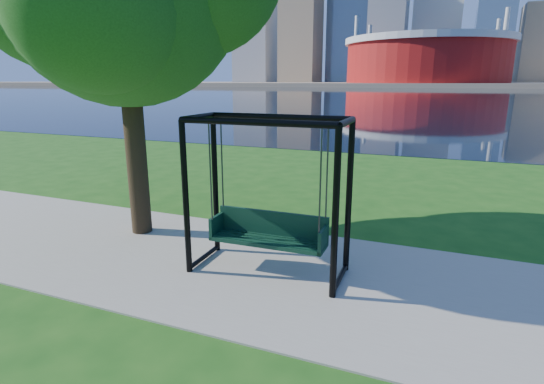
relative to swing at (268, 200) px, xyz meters
The scene contains 7 objects.
ground 1.33m from the swing, 88.55° to the left, with size 900.00×900.00×0.00m, color #1E5114.
path 1.24m from the swing, 71.94° to the right, with size 120.00×4.00×0.03m, color #9E937F.
river 102.47m from the swing, 89.99° to the left, with size 900.00×180.00×0.02m, color black.
far_bank 306.46m from the swing, 90.00° to the left, with size 900.00×228.00×2.00m, color #937F60.
stadium 236.03m from the swing, 92.43° to the left, with size 83.00×83.00×32.00m.
skyline 321.76m from the swing, 90.76° to the left, with size 392.00×66.00×96.50m.
swing is the anchor object (origin of this frame).
Camera 1 is at (2.52, -6.54, 3.11)m, focal length 28.00 mm.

